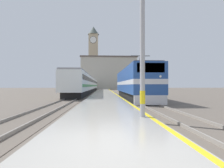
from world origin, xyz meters
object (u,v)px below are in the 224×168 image
(passenger_train, at_px, (88,84))
(locomotive_train, at_px, (134,83))
(clock_tower, at_px, (93,56))
(catenary_mast, at_px, (145,35))

(passenger_train, bearing_deg, locomotive_train, -70.78)
(locomotive_train, bearing_deg, clock_tower, 98.01)
(catenary_mast, bearing_deg, passenger_train, 98.91)
(locomotive_train, bearing_deg, catenary_mast, -97.94)
(passenger_train, height_order, clock_tower, clock_tower)
(locomotive_train, bearing_deg, passenger_train, 109.22)
(locomotive_train, xyz_separation_m, passenger_train, (-7.76, 22.27, 0.02))
(clock_tower, bearing_deg, passenger_train, -88.72)
(locomotive_train, height_order, clock_tower, clock_tower)
(passenger_train, bearing_deg, catenary_mast, -81.09)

